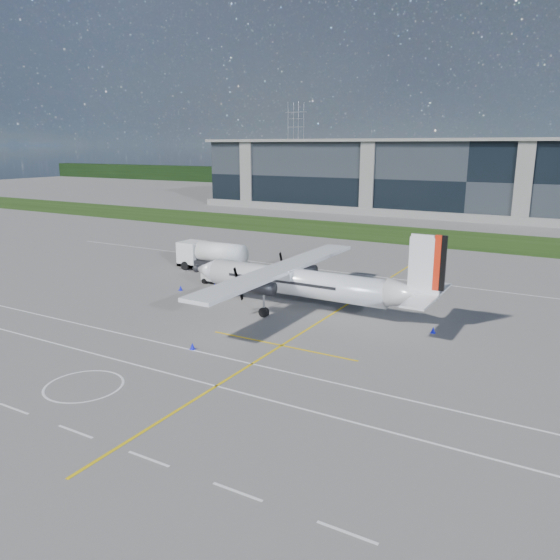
# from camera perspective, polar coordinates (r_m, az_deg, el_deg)

# --- Properties ---
(ground) EXTENTS (400.00, 400.00, 0.00)m
(ground) POSITION_cam_1_polar(r_m,az_deg,el_deg) (82.76, 14.34, 3.56)
(ground) COLOR #5F5D5A
(ground) RESTS_ON ground
(grass_strip) EXTENTS (400.00, 18.00, 0.04)m
(grass_strip) POSITION_cam_1_polar(r_m,az_deg,el_deg) (90.39, 15.74, 4.33)
(grass_strip) COLOR #1C360E
(grass_strip) RESTS_ON ground
(terminal_building) EXTENTS (120.00, 20.00, 15.00)m
(terminal_building) POSITION_cam_1_polar(r_m,az_deg,el_deg) (120.75, 19.86, 9.89)
(terminal_building) COLOR black
(terminal_building) RESTS_ON ground
(tree_line) EXTENTS (400.00, 6.00, 6.00)m
(tree_line) POSITION_cam_1_polar(r_m,az_deg,el_deg) (180.26, 23.29, 9.21)
(tree_line) COLOR black
(tree_line) RESTS_ON ground
(pylon_west) EXTENTS (9.00, 4.60, 30.00)m
(pylon_west) POSITION_cam_1_polar(r_m,az_deg,el_deg) (214.24, 1.66, 14.09)
(pylon_west) COLOR gray
(pylon_west) RESTS_ON ground
(yellow_taxiway_centerline) EXTENTS (0.20, 70.00, 0.01)m
(yellow_taxiway_centerline) POSITION_cam_1_polar(r_m,az_deg,el_deg) (53.96, 8.63, -1.55)
(yellow_taxiway_centerline) COLOR yellow
(yellow_taxiway_centerline) RESTS_ON ground
(white_lane_line) EXTENTS (90.00, 0.15, 0.01)m
(white_lane_line) POSITION_cam_1_polar(r_m,az_deg,el_deg) (35.72, -10.61, -9.83)
(white_lane_line) COLOR white
(white_lane_line) RESTS_ON ground
(turboprop_aircraft) EXTENTS (24.41, 25.32, 7.59)m
(turboprop_aircraft) POSITION_cam_1_polar(r_m,az_deg,el_deg) (48.02, 2.55, 1.33)
(turboprop_aircraft) COLOR white
(turboprop_aircraft) RESTS_ON ground
(fuel_tanker_truck) EXTENTS (9.11, 2.96, 3.42)m
(fuel_tanker_truck) POSITION_cam_1_polar(r_m,az_deg,el_deg) (64.18, -7.53, 2.52)
(fuel_tanker_truck) COLOR white
(fuel_tanker_truck) RESTS_ON ground
(baggage_tug) EXTENTS (2.72, 1.63, 1.63)m
(baggage_tug) POSITION_cam_1_polar(r_m,az_deg,el_deg) (58.19, -6.87, 0.46)
(baggage_tug) COLOR white
(baggage_tug) RESTS_ON ground
(ground_crew_person) EXTENTS (0.80, 0.97, 2.09)m
(ground_crew_person) POSITION_cam_1_polar(r_m,az_deg,el_deg) (54.75, -5.86, -0.12)
(ground_crew_person) COLOR #F25907
(ground_crew_person) RESTS_ON ground
(safety_cone_tail) EXTENTS (0.36, 0.36, 0.50)m
(safety_cone_tail) POSITION_cam_1_polar(r_m,az_deg,el_deg) (44.29, 15.71, -5.04)
(safety_cone_tail) COLOR #0B10CB
(safety_cone_tail) RESTS_ON ground
(safety_cone_nose_port) EXTENTS (0.36, 0.36, 0.50)m
(safety_cone_nose_port) POSITION_cam_1_polar(r_m,az_deg,el_deg) (53.56, -8.38, -1.39)
(safety_cone_nose_port) COLOR #0B10CB
(safety_cone_nose_port) RESTS_ON ground
(safety_cone_fwd) EXTENTS (0.36, 0.36, 0.50)m
(safety_cone_fwd) POSITION_cam_1_polar(r_m,az_deg,el_deg) (55.87, -10.34, -0.83)
(safety_cone_fwd) COLOR #0B10CB
(safety_cone_fwd) RESTS_ON ground
(safety_cone_portwing) EXTENTS (0.36, 0.36, 0.50)m
(safety_cone_portwing) POSITION_cam_1_polar(r_m,az_deg,el_deg) (39.85, -9.14, -6.83)
(safety_cone_portwing) COLOR #0B10CB
(safety_cone_portwing) RESTS_ON ground
(safety_cone_nose_stbd) EXTENTS (0.36, 0.36, 0.50)m
(safety_cone_nose_stbd) POSITION_cam_1_polar(r_m,az_deg,el_deg) (56.40, -6.82, -0.56)
(safety_cone_nose_stbd) COLOR #0B10CB
(safety_cone_nose_stbd) RESTS_ON ground
(safety_cone_stbdwing) EXTENTS (0.36, 0.36, 0.50)m
(safety_cone_stbdwing) POSITION_cam_1_polar(r_m,az_deg,el_deg) (60.20, 6.37, 0.38)
(safety_cone_stbdwing) COLOR #0B10CB
(safety_cone_stbdwing) RESTS_ON ground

